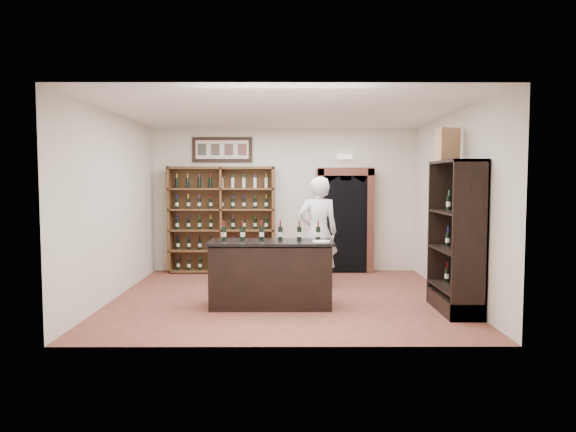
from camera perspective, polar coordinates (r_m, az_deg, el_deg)
The scene contains 20 objects.
floor at distance 8.50m, azimuth -0.42°, elevation -9.02°, with size 5.50×5.50×0.00m, color brown.
ceiling at distance 8.35m, azimuth -0.43°, elevation 11.46°, with size 5.50×5.50×0.00m, color white.
wall_back at distance 10.79m, azimuth -0.38°, elevation 1.79°, with size 5.50×0.04×3.00m, color silver.
wall_left at distance 8.75m, azimuth -18.76°, elevation 1.07°, with size 0.04×5.00×3.00m, color silver.
wall_right at distance 8.73m, azimuth 17.95°, elevation 1.08°, with size 0.04×5.00×3.00m, color silver.
wine_shelf at distance 10.73m, azimuth -7.34°, elevation -0.39°, with size 2.20×0.38×2.20m.
framed_picture at distance 10.85m, azimuth -7.32°, elevation 7.32°, with size 1.25×0.04×0.52m, color black.
arched_doorway at distance 10.71m, azimuth 6.33°, elevation -0.19°, with size 1.17×0.35×2.17m.
emergency_light at distance 10.78m, azimuth 6.32°, elevation 6.55°, with size 0.30×0.10×0.10m, color white.
tasting_counter at distance 7.81m, azimuth -1.92°, elevation -6.48°, with size 1.88×0.78×1.00m.
counter_bottle_0 at distance 7.88m, azimuth -7.15°, elevation -1.92°, with size 0.07×0.07×0.30m.
counter_bottle_1 at distance 7.85m, azimuth -5.06°, elevation -1.92°, with size 0.07×0.07×0.30m.
counter_bottle_2 at distance 7.83m, azimuth -2.96°, elevation -1.93°, with size 0.07×0.07×0.30m.
counter_bottle_3 at distance 7.82m, azimuth -0.85°, elevation -1.93°, with size 0.07×0.07×0.30m.
counter_bottle_4 at distance 7.82m, azimuth 1.26°, elevation -1.93°, with size 0.07×0.07×0.30m.
counter_bottle_5 at distance 7.83m, azimuth 3.37°, elevation -1.92°, with size 0.07×0.07×0.30m.
side_cabinet at distance 7.88m, azimuth 18.31°, elevation -4.68°, with size 0.48×1.20×2.20m.
shopkeeper at distance 9.15m, azimuth 3.35°, elevation -1.82°, with size 0.72×0.47×1.98m, color silver.
plate at distance 7.57m, azimuth 3.72°, elevation -2.87°, with size 0.26×0.26×0.02m, color beige.
wine_crate at distance 8.17m, azimuth 17.33°, elevation 7.57°, with size 0.35×0.15×0.50m, color tan.
Camera 1 is at (0.03, -8.28, 1.92)m, focal length 32.00 mm.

